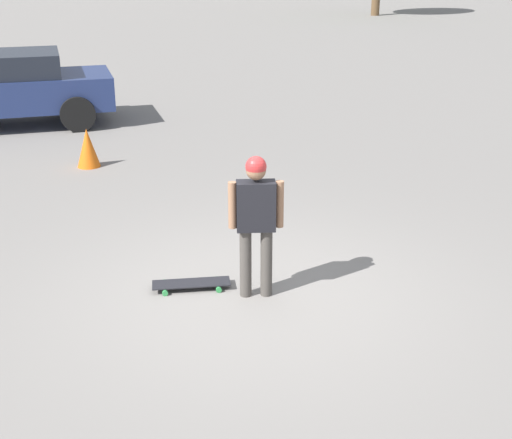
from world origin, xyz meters
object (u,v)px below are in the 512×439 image
(person, at_px, (256,213))
(traffic_cone, at_px, (88,148))
(car_parked_near, at_px, (12,88))
(skateboard, at_px, (191,283))

(person, distance_m, traffic_cone, 5.64)
(car_parked_near, bearing_deg, person, 106.76)
(person, distance_m, skateboard, 1.16)
(car_parked_near, height_order, traffic_cone, car_parked_near)
(person, xyz_separation_m, car_parked_near, (8.62, -3.49, -0.15))
(person, height_order, traffic_cone, person)
(person, xyz_separation_m, skateboard, (0.68, 0.29, -0.89))
(traffic_cone, bearing_deg, car_parked_near, -18.76)
(traffic_cone, bearing_deg, person, 155.81)
(person, relative_size, car_parked_near, 0.37)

